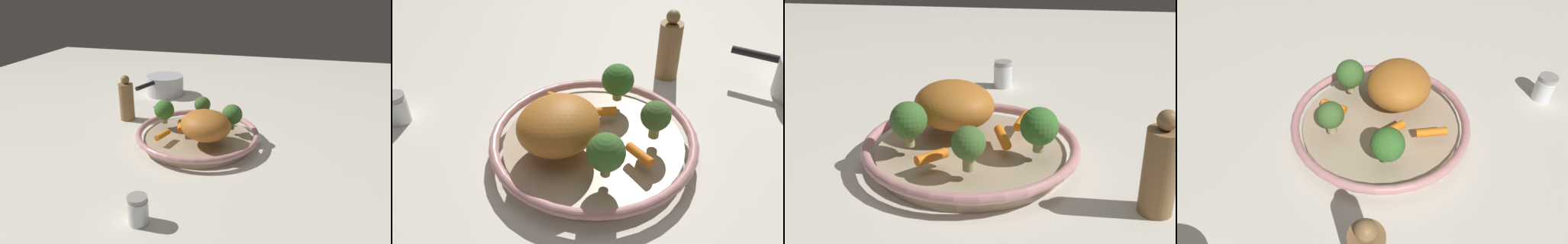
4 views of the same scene
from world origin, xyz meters
The scene contains 11 objects.
ground_plane centered at (0.00, 0.00, 0.00)m, with size 2.51×2.51×0.00m, color silver.
serving_bowl centered at (0.00, 0.00, 0.02)m, with size 0.35×0.35×0.04m.
roast_chicken_piece centered at (-0.05, -0.04, 0.08)m, with size 0.14×0.13×0.08m, color #B46A26.
baby_carrot_back centered at (-0.07, 0.08, 0.05)m, with size 0.02×0.02×0.06m, color orange.
baby_carrot_right centered at (0.00, 0.05, 0.05)m, with size 0.02×0.02×0.06m, color orange.
baby_carrot_center centered at (0.08, -0.05, 0.05)m, with size 0.02×0.02×0.05m, color orange.
broccoli_floret_large centered at (0.03, -0.09, 0.08)m, with size 0.06×0.06×0.07m.
broccoli_floret_mid centered at (0.10, 0.01, 0.08)m, with size 0.05×0.05×0.07m.
broccoli_floret_edge centered at (0.03, 0.11, 0.08)m, with size 0.06×0.06×0.07m.
salt_shaker centered at (-0.37, 0.02, 0.03)m, with size 0.04×0.04×0.06m.
pepper_mill centered at (0.12, 0.27, 0.07)m, with size 0.05×0.05×0.15m.
Camera 3 is at (0.78, 0.10, 0.41)m, focal length 49.54 mm.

